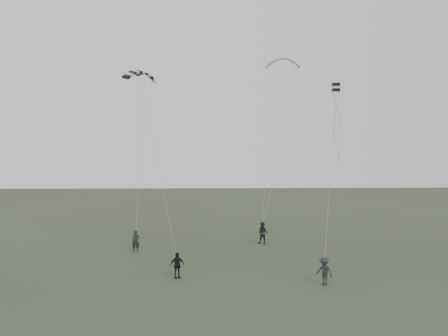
{
  "coord_description": "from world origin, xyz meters",
  "views": [
    {
      "loc": [
        -0.2,
        -29.56,
        8.09
      ],
      "look_at": [
        0.86,
        5.85,
        6.86
      ],
      "focal_mm": 35.0,
      "sensor_mm": 36.0,
      "label": 1
    }
  ],
  "objects_px": {
    "flyer_right": "(263,233)",
    "kite_striped": "(140,72)",
    "flyer_center": "(177,265)",
    "flyer_left": "(136,241)",
    "flyer_far": "(324,271)",
    "kite_box": "(336,87)",
    "kite_pale_large": "(283,59)",
    "kite_dark_small": "(145,74)"
  },
  "relations": [
    {
      "from": "kite_dark_small",
      "to": "kite_box",
      "type": "relative_size",
      "value": 2.36
    },
    {
      "from": "flyer_left",
      "to": "kite_dark_small",
      "type": "xyz_separation_m",
      "value": [
        -0.12,
        6.22,
        14.72
      ]
    },
    {
      "from": "flyer_far",
      "to": "kite_box",
      "type": "distance_m",
      "value": 15.7
    },
    {
      "from": "flyer_right",
      "to": "kite_striped",
      "type": "distance_m",
      "value": 17.31
    },
    {
      "from": "kite_box",
      "to": "kite_striped",
      "type": "bearing_deg",
      "value": -177.66
    },
    {
      "from": "flyer_center",
      "to": "kite_striped",
      "type": "relative_size",
      "value": 0.59
    },
    {
      "from": "kite_dark_small",
      "to": "kite_striped",
      "type": "relative_size",
      "value": 0.57
    },
    {
      "from": "flyer_right",
      "to": "kite_pale_large",
      "type": "distance_m",
      "value": 17.25
    },
    {
      "from": "flyer_far",
      "to": "kite_pale_large",
      "type": "distance_m",
      "value": 23.6
    },
    {
      "from": "kite_pale_large",
      "to": "kite_striped",
      "type": "height_order",
      "value": "kite_pale_large"
    },
    {
      "from": "flyer_far",
      "to": "kite_pale_large",
      "type": "bearing_deg",
      "value": 135.74
    },
    {
      "from": "flyer_right",
      "to": "kite_box",
      "type": "distance_m",
      "value": 13.97
    },
    {
      "from": "kite_pale_large",
      "to": "kite_box",
      "type": "bearing_deg",
      "value": -67.06
    },
    {
      "from": "flyer_right",
      "to": "kite_pale_large",
      "type": "bearing_deg",
      "value": 86.94
    },
    {
      "from": "flyer_right",
      "to": "flyer_center",
      "type": "height_order",
      "value": "flyer_right"
    },
    {
      "from": "flyer_far",
      "to": "flyer_right",
      "type": "bearing_deg",
      "value": 147.14
    },
    {
      "from": "flyer_left",
      "to": "kite_striped",
      "type": "distance_m",
      "value": 13.7
    },
    {
      "from": "kite_box",
      "to": "flyer_center",
      "type": "bearing_deg",
      "value": -147.38
    },
    {
      "from": "flyer_left",
      "to": "flyer_center",
      "type": "bearing_deg",
      "value": -68.24
    },
    {
      "from": "kite_dark_small",
      "to": "flyer_center",
      "type": "bearing_deg",
      "value": -103.08
    },
    {
      "from": "kite_pale_large",
      "to": "kite_box",
      "type": "xyz_separation_m",
      "value": [
        3.0,
        -7.97,
        -3.98
      ]
    },
    {
      "from": "flyer_far",
      "to": "kite_box",
      "type": "bearing_deg",
      "value": 116.68
    },
    {
      "from": "flyer_far",
      "to": "kite_dark_small",
      "type": "xyz_separation_m",
      "value": [
        -13.2,
        15.59,
        14.74
      ]
    },
    {
      "from": "flyer_center",
      "to": "kite_striped",
      "type": "xyz_separation_m",
      "value": [
        -3.43,
        7.18,
        13.73
      ]
    },
    {
      "from": "flyer_left",
      "to": "kite_box",
      "type": "height_order",
      "value": "kite_box"
    },
    {
      "from": "flyer_far",
      "to": "kite_box",
      "type": "relative_size",
      "value": 2.52
    },
    {
      "from": "kite_striped",
      "to": "flyer_far",
      "type": "bearing_deg",
      "value": -77.52
    },
    {
      "from": "flyer_right",
      "to": "flyer_left",
      "type": "bearing_deg",
      "value": -140.79
    },
    {
      "from": "kite_pale_large",
      "to": "kite_striped",
      "type": "distance_m",
      "value": 15.26
    },
    {
      "from": "flyer_left",
      "to": "flyer_center",
      "type": "xyz_separation_m",
      "value": [
        3.95,
        -7.62,
        -0.04
      ]
    },
    {
      "from": "flyer_right",
      "to": "kite_pale_large",
      "type": "height_order",
      "value": "kite_pale_large"
    },
    {
      "from": "flyer_right",
      "to": "kite_box",
      "type": "relative_size",
      "value": 2.84
    },
    {
      "from": "flyer_far",
      "to": "flyer_left",
      "type": "bearing_deg",
      "value": -169.3
    },
    {
      "from": "flyer_far",
      "to": "kite_dark_small",
      "type": "height_order",
      "value": "kite_dark_small"
    },
    {
      "from": "flyer_far",
      "to": "kite_box",
      "type": "xyz_separation_m",
      "value": [
        3.17,
        8.89,
        12.54
      ]
    },
    {
      "from": "flyer_right",
      "to": "kite_striped",
      "type": "height_order",
      "value": "kite_striped"
    },
    {
      "from": "flyer_far",
      "to": "kite_dark_small",
      "type": "bearing_deg",
      "value": 176.56
    },
    {
      "from": "flyer_center",
      "to": "kite_box",
      "type": "distance_m",
      "value": 18.98
    },
    {
      "from": "kite_striped",
      "to": "kite_box",
      "type": "relative_size",
      "value": 4.18
    },
    {
      "from": "flyer_center",
      "to": "kite_box",
      "type": "relative_size",
      "value": 2.45
    },
    {
      "from": "flyer_left",
      "to": "flyer_center",
      "type": "relative_size",
      "value": 1.05
    },
    {
      "from": "flyer_left",
      "to": "flyer_far",
      "type": "height_order",
      "value": "flyer_left"
    }
  ]
}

